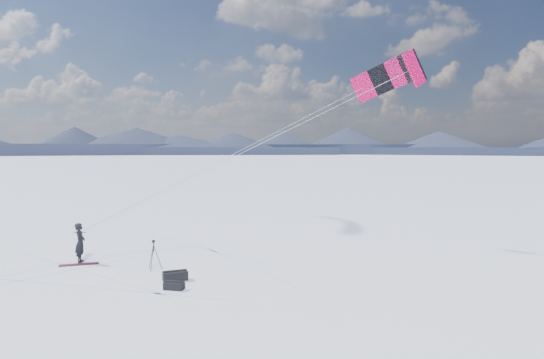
{
  "coord_description": "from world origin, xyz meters",
  "views": [
    {
      "loc": [
        4.47,
        -19.12,
        5.17
      ],
      "look_at": [
        6.52,
        2.1,
        3.66
      ],
      "focal_mm": 30.0,
      "sensor_mm": 36.0,
      "label": 1
    }
  ],
  "objects": [
    {
      "name": "ground",
      "position": [
        0.0,
        0.0,
        0.0
      ],
      "size": [
        1800.0,
        1800.0,
        0.0
      ],
      "primitive_type": "plane",
      "color": "white"
    },
    {
      "name": "horizon_hills",
      "position": [
        -0.0,
        0.0,
        4.44
      ],
      "size": [
        704.0,
        704.0,
        10.17
      ],
      "color": "black",
      "rests_on": "ground"
    },
    {
      "name": "snow_tracks",
      "position": [
        0.33,
        0.01,
        0.0
      ],
      "size": [
        17.62,
        10.25,
        0.01
      ],
      "color": "#ADBFDD",
      "rests_on": "ground"
    },
    {
      "name": "snowkiter",
      "position": [
        -2.17,
        1.73,
        0.0
      ],
      "size": [
        0.52,
        0.71,
        1.79
      ],
      "primitive_type": "imported",
      "rotation": [
        0.0,
        0.0,
        1.71
      ],
      "color": "black",
      "rests_on": "ground"
    },
    {
      "name": "snowboard",
      "position": [
        -2.11,
        1.3,
        0.02
      ],
      "size": [
        1.66,
        0.63,
        0.04
      ],
      "primitive_type": "cube",
      "rotation": [
        0.0,
        0.0,
        0.2
      ],
      "color": "maroon",
      "rests_on": "ground"
    },
    {
      "name": "tripod",
      "position": [
        1.31,
        0.21,
        0.82
      ],
      "size": [
        0.6,
        0.59,
        1.27
      ],
      "rotation": [
        0.0,
        0.0,
        0.26
      ],
      "color": "black",
      "rests_on": "ground"
    },
    {
      "name": "gear_bag_a",
      "position": [
        2.38,
        -1.48,
        0.19
      ],
      "size": [
        1.03,
        0.69,
        0.42
      ],
      "rotation": [
        0.0,
        0.0,
        0.28
      ],
      "color": "black",
      "rests_on": "ground"
    },
    {
      "name": "gear_bag_b",
      "position": [
        2.47,
        -2.62,
        0.14
      ],
      "size": [
        0.8,
        0.55,
        0.33
      ],
      "rotation": [
        0.0,
        0.0,
        -0.3
      ],
      "color": "black",
      "rests_on": "ground"
    },
    {
      "name": "power_kite",
      "position": [
        12.6,
        2.45,
        8.73
      ],
      "size": [
        16.06,
        6.92,
        8.37
      ],
      "color": "#C90848",
      "rests_on": "ground"
    }
  ]
}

